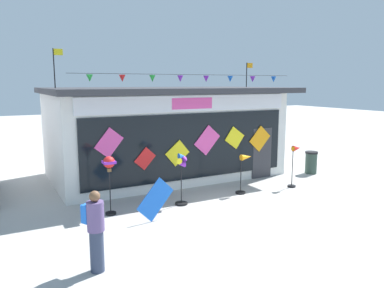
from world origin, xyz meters
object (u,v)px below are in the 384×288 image
object	(u,v)px
wind_spinner_center_left	(245,166)
display_kite_on_ground	(155,199)
wind_spinner_center_right	(295,158)
trash_bin	(311,162)
kite_shop_building	(164,131)
person_near_camera	(95,229)
wind_spinner_far_left	(109,169)
wind_spinner_left	(182,171)

from	to	relation	value
wind_spinner_center_left	display_kite_on_ground	bearing A→B (deg)	-165.52
wind_spinner_center_right	trash_bin	world-z (taller)	wind_spinner_center_right
kite_shop_building	person_near_camera	world-z (taller)	kite_shop_building
wind_spinner_far_left	trash_bin	size ratio (longest dim) A/B	1.83
kite_shop_building	trash_bin	bearing A→B (deg)	-27.57
wind_spinner_left	wind_spinner_center_left	bearing A→B (deg)	2.75
kite_shop_building	wind_spinner_center_right	distance (m)	5.33
wind_spinner_far_left	wind_spinner_left	world-z (taller)	wind_spinner_far_left
kite_shop_building	trash_bin	size ratio (longest dim) A/B	9.83
wind_spinner_far_left	wind_spinner_center_right	bearing A→B (deg)	-2.47
wind_spinner_far_left	trash_bin	distance (m)	8.94
wind_spinner_center_right	trash_bin	distance (m)	2.46
wind_spinner_far_left	wind_spinner_center_right	distance (m)	6.80
kite_shop_building	wind_spinner_center_right	xyz separation A→B (m)	(3.39, -4.04, -0.73)
kite_shop_building	wind_spinner_far_left	distance (m)	5.08
wind_spinner_center_right	display_kite_on_ground	world-z (taller)	wind_spinner_center_right
wind_spinner_center_left	wind_spinner_center_right	xyz separation A→B (m)	(2.10, -0.22, 0.15)
wind_spinner_far_left	wind_spinner_center_right	world-z (taller)	wind_spinner_far_left
kite_shop_building	wind_spinner_center_right	world-z (taller)	kite_shop_building
display_kite_on_ground	wind_spinner_center_right	bearing A→B (deg)	7.27
wind_spinner_far_left	person_near_camera	distance (m)	3.38
wind_spinner_left	wind_spinner_center_left	xyz separation A→B (m)	(2.48, 0.12, -0.14)
wind_spinner_left	wind_spinner_center_right	bearing A→B (deg)	-1.23
wind_spinner_far_left	wind_spinner_left	distance (m)	2.24
person_near_camera	trash_bin	bearing A→B (deg)	-7.68
display_kite_on_ground	wind_spinner_center_left	bearing A→B (deg)	14.48
wind_spinner_left	trash_bin	bearing A→B (deg)	9.39
wind_spinner_center_right	display_kite_on_ground	distance (m)	5.89
wind_spinner_center_left	display_kite_on_ground	size ratio (longest dim) A/B	1.26
trash_bin	wind_spinner_far_left	bearing A→B (deg)	-174.17
kite_shop_building	wind_spinner_left	distance (m)	4.19
wind_spinner_center_left	trash_bin	bearing A→B (deg)	13.25
wind_spinner_center_left	trash_bin	xyz separation A→B (m)	(4.16, 0.98, -0.46)
wind_spinner_left	trash_bin	xyz separation A→B (m)	(6.64, 1.10, -0.60)
wind_spinner_center_left	display_kite_on_ground	distance (m)	3.86
trash_bin	display_kite_on_ground	world-z (taller)	display_kite_on_ground
kite_shop_building	display_kite_on_ground	xyz separation A→B (m)	(-2.43, -4.78, -1.22)
kite_shop_building	display_kite_on_ground	world-z (taller)	kite_shop_building
person_near_camera	display_kite_on_ground	world-z (taller)	person_near_camera
trash_bin	kite_shop_building	bearing A→B (deg)	152.43
kite_shop_building	display_kite_on_ground	bearing A→B (deg)	-116.92
wind_spinner_left	person_near_camera	size ratio (longest dim) A/B	0.98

